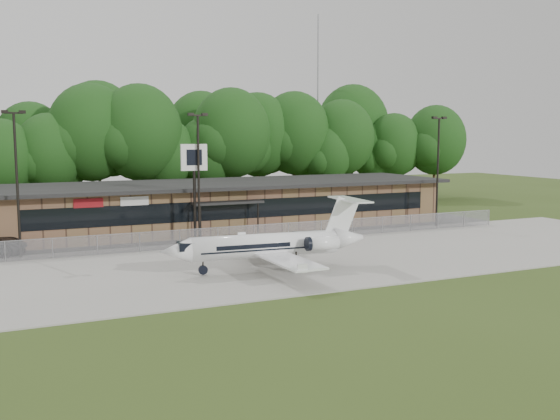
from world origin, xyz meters
name	(u,v)px	position (x,y,z in m)	size (l,w,h in m)	color
ground	(367,284)	(0.00, 0.00, 0.00)	(160.00, 160.00, 0.00)	#384D1B
apron	(305,258)	(0.00, 8.00, 0.04)	(64.00, 18.00, 0.08)	#9E9B93
parking_lot	(245,234)	(0.00, 19.50, 0.03)	(50.00, 9.00, 0.06)	#383835
terminal	(228,204)	(0.00, 23.94, 2.18)	(41.00, 11.65, 4.30)	brown
fence	(266,233)	(0.00, 15.00, 0.78)	(46.00, 0.04, 1.52)	gray
treeline	(175,144)	(0.00, 42.00, 7.50)	(72.00, 12.00, 15.00)	#173B13
radio_mast	(318,106)	(22.00, 48.00, 12.50)	(0.20, 0.20, 25.00)	gray
light_pole_left	(17,173)	(-18.00, 16.50, 5.98)	(1.55, 0.30, 10.23)	black
light_pole_mid	(198,168)	(-5.00, 16.50, 5.98)	(1.55, 0.30, 10.23)	black
light_pole_right	(438,163)	(18.00, 16.50, 5.98)	(1.55, 0.30, 10.23)	black
business_jet	(272,246)	(-3.66, 5.35, 1.62)	(13.49, 12.03, 4.54)	white
pole_sign	(194,168)	(-5.26, 16.80, 6.01)	(2.07, 0.34, 7.86)	black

